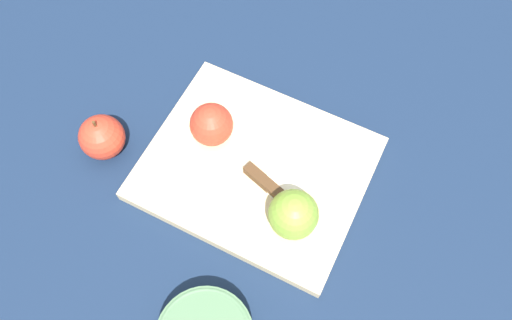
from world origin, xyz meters
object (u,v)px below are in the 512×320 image
at_px(knife, 271,188).
at_px(apple_whole, 102,137).
at_px(apple_half_right, 294,214).
at_px(apple_half_left, 212,125).

xyz_separation_m(knife, apple_whole, (-0.29, -0.04, 0.01)).
relative_size(knife, apple_whole, 1.99).
relative_size(apple_half_right, apple_whole, 0.87).
relative_size(apple_half_left, apple_half_right, 0.94).
xyz_separation_m(apple_half_left, apple_half_right, (0.18, -0.09, 0.00)).
height_order(apple_half_left, knife, apple_half_left).
distance_m(knife, apple_whole, 0.30).
bearing_deg(apple_half_left, apple_whole, -148.58).
xyz_separation_m(apple_half_right, apple_whole, (-0.35, 0.00, -0.02)).
distance_m(apple_half_right, apple_whole, 0.35).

